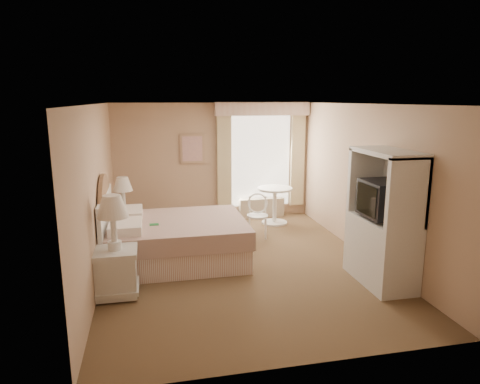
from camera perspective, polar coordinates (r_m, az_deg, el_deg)
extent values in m
cube|color=brown|center=(6.93, 0.01, -9.49)|extent=(4.20, 5.50, 0.01)
cube|color=silver|center=(6.44, 0.01, 11.65)|extent=(4.20, 5.50, 0.01)
cube|color=tan|center=(9.24, -3.58, 4.04)|extent=(4.20, 0.01, 2.50)
cube|color=tan|center=(4.02, 8.33, -7.04)|extent=(4.20, 0.01, 2.50)
cube|color=tan|center=(6.48, -18.48, -0.13)|extent=(0.01, 5.50, 2.50)
cube|color=tan|center=(7.30, 16.35, 1.35)|extent=(0.01, 5.50, 2.50)
cube|color=white|center=(9.42, 2.79, 4.20)|extent=(1.30, 0.02, 2.00)
cube|color=beige|center=(9.20, -2.15, 4.01)|extent=(0.30, 0.08, 2.05)
cube|color=beige|center=(9.62, 7.66, 4.28)|extent=(0.30, 0.08, 2.05)
cube|color=tan|center=(9.25, 3.01, 11.02)|extent=(2.05, 0.20, 0.28)
cube|color=beige|center=(9.54, 2.86, -2.07)|extent=(1.00, 0.22, 0.42)
cube|color=tan|center=(9.12, -6.39, 5.77)|extent=(0.52, 0.03, 0.62)
cube|color=beige|center=(9.10, -6.37, 5.76)|extent=(0.42, 0.02, 0.52)
cube|color=tan|center=(7.07, -8.62, -7.56)|extent=(2.19, 1.67, 0.38)
cube|color=#D1A69D|center=(6.97, -8.71, -4.97)|extent=(2.25, 1.73, 0.29)
cube|color=white|center=(6.53, -15.03, -4.53)|extent=(0.47, 0.65, 0.15)
cube|color=white|center=(7.29, -14.75, -2.76)|extent=(0.47, 0.65, 0.15)
cube|color=#23813A|center=(6.76, -11.38, -4.26)|extent=(0.14, 0.10, 0.01)
cube|color=white|center=(6.98, -17.39, -4.93)|extent=(0.06, 1.77, 1.15)
cylinder|color=#95674F|center=(6.95, -17.44, -4.11)|extent=(0.05, 1.57, 1.57)
cube|color=silver|center=(5.99, -16.13, -10.48)|extent=(0.51, 0.51, 0.56)
cube|color=silver|center=(5.88, -16.31, -7.66)|extent=(0.56, 0.56, 0.07)
cube|color=silver|center=(6.06, -16.02, -12.14)|extent=(0.56, 0.56, 0.06)
cylinder|color=white|center=(5.85, -16.36, -6.84)|extent=(0.18, 0.18, 0.11)
cylinder|color=white|center=(5.78, -16.49, -4.74)|extent=(0.08, 0.08, 0.45)
cone|color=white|center=(5.70, -16.68, -1.83)|extent=(0.40, 0.40, 0.29)
cube|color=silver|center=(8.20, -15.07, -4.51)|extent=(0.45, 0.45, 0.49)
cube|color=silver|center=(8.12, -15.17, -2.66)|extent=(0.49, 0.49, 0.06)
cube|color=silver|center=(8.24, -15.00, -5.61)|extent=(0.49, 0.49, 0.05)
cylinder|color=white|center=(8.10, -15.20, -2.13)|extent=(0.16, 0.16, 0.10)
cylinder|color=white|center=(8.06, -15.28, -0.79)|extent=(0.07, 0.07, 0.39)
cone|color=white|center=(8.01, -15.39, 1.05)|extent=(0.35, 0.35, 0.25)
cylinder|color=white|center=(9.11, 4.60, -4.05)|extent=(0.54, 0.54, 0.03)
cylinder|color=white|center=(9.02, 4.64, -1.81)|extent=(0.08, 0.08, 0.72)
cylinder|color=silver|center=(8.94, 4.68, 0.45)|extent=(0.72, 0.72, 0.04)
cylinder|color=white|center=(8.00, 1.27, -4.94)|extent=(0.03, 0.03, 0.40)
cylinder|color=white|center=(8.01, 3.46, -4.95)|extent=(0.03, 0.03, 0.40)
cylinder|color=white|center=(8.30, 1.28, -4.32)|extent=(0.03, 0.03, 0.40)
cylinder|color=white|center=(8.30, 3.39, -4.33)|extent=(0.03, 0.03, 0.40)
cylinder|color=silver|center=(8.09, 2.36, -3.20)|extent=(0.48, 0.48, 0.04)
torus|color=white|center=(8.16, 2.36, -1.51)|extent=(0.40, 0.18, 0.39)
cylinder|color=white|center=(8.19, 1.29, -1.76)|extent=(0.03, 0.03, 0.36)
cylinder|color=white|center=(8.20, 3.42, -1.77)|extent=(0.03, 0.03, 0.36)
cube|color=silver|center=(6.43, 18.26, -7.45)|extent=(0.57, 1.14, 0.94)
cube|color=silver|center=(5.75, 21.51, -0.30)|extent=(0.57, 0.08, 0.94)
cube|color=silver|center=(6.64, 16.51, 1.64)|extent=(0.57, 0.08, 0.94)
cube|color=silver|center=(6.12, 19.13, 5.04)|extent=(0.57, 1.14, 0.06)
cube|color=silver|center=(6.33, 20.90, 0.83)|extent=(0.04, 1.14, 0.94)
cube|color=black|center=(6.21, 18.56, -0.86)|extent=(0.50, 0.62, 0.50)
cube|color=black|center=(6.09, 16.53, -0.98)|extent=(0.02, 0.52, 0.42)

